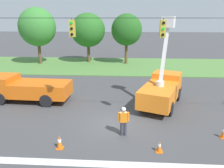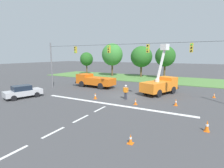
# 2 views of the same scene
# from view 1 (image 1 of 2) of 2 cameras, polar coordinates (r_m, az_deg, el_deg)

# --- Properties ---
(ground_plane) EXTENTS (200.00, 200.00, 0.00)m
(ground_plane) POSITION_cam_1_polar(r_m,az_deg,el_deg) (14.45, 0.33, -10.32)
(ground_plane) COLOR #424244
(grass_verge) EXTENTS (56.00, 12.00, 0.10)m
(grass_verge) POSITION_cam_1_polar(r_m,az_deg,el_deg) (31.53, 2.11, 4.82)
(grass_verge) COLOR #517F3D
(grass_verge) RESTS_ON ground
(signal_gantry) EXTENTS (26.20, 0.33, 7.20)m
(signal_gantry) POSITION_cam_1_polar(r_m,az_deg,el_deg) (13.01, 0.31, 7.94)
(signal_gantry) COLOR slate
(signal_gantry) RESTS_ON ground
(tree_west) EXTENTS (5.27, 4.79, 8.12)m
(tree_west) POSITION_cam_1_polar(r_m,az_deg,el_deg) (33.87, -18.95, 13.89)
(tree_west) COLOR brown
(tree_west) RESTS_ON ground
(tree_centre) EXTENTS (5.11, 5.22, 7.39)m
(tree_centre) POSITION_cam_1_polar(r_m,az_deg,el_deg) (33.67, -6.29, 13.79)
(tree_centre) COLOR brown
(tree_centre) RESTS_ON ground
(tree_east) EXTENTS (4.38, 3.81, 7.26)m
(tree_east) POSITION_cam_1_polar(r_m,az_deg,el_deg) (32.28, 3.83, 13.92)
(tree_east) COLOR brown
(tree_east) RESTS_ON ground
(utility_truck_bucket_lift) EXTENTS (4.28, 6.23, 6.72)m
(utility_truck_bucket_lift) POSITION_cam_1_polar(r_m,az_deg,el_deg) (17.46, 12.92, -1.06)
(utility_truck_bucket_lift) COLOR orange
(utility_truck_bucket_lift) RESTS_ON ground
(utility_truck_support_near) EXTENTS (6.82, 2.74, 2.08)m
(utility_truck_support_near) POSITION_cam_1_polar(r_m,az_deg,el_deg) (19.21, -21.34, -0.95)
(utility_truck_support_near) COLOR orange
(utility_truck_support_near) RESTS_ON ground
(road_worker) EXTENTS (0.65, 0.28, 1.77)m
(road_worker) POSITION_cam_1_polar(r_m,az_deg,el_deg) (12.73, 3.03, -9.26)
(road_worker) COLOR #383842
(road_worker) RESTS_ON ground
(traffic_cone_foreground_right) EXTENTS (0.36, 0.36, 0.65)m
(traffic_cone_foreground_right) POSITION_cam_1_polar(r_m,az_deg,el_deg) (11.84, 12.27, -15.62)
(traffic_cone_foreground_right) COLOR orange
(traffic_cone_foreground_right) RESTS_ON ground
(traffic_cone_mid_right) EXTENTS (0.36, 0.36, 0.75)m
(traffic_cone_mid_right) POSITION_cam_1_polar(r_m,az_deg,el_deg) (14.25, 27.21, -11.06)
(traffic_cone_mid_right) COLOR orange
(traffic_cone_mid_right) RESTS_ON ground
(traffic_cone_lane_edge_a) EXTENTS (0.36, 0.36, 0.79)m
(traffic_cone_lane_edge_a) POSITION_cam_1_polar(r_m,az_deg,el_deg) (12.13, -13.56, -14.43)
(traffic_cone_lane_edge_a) COLOR orange
(traffic_cone_lane_edge_a) RESTS_ON ground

